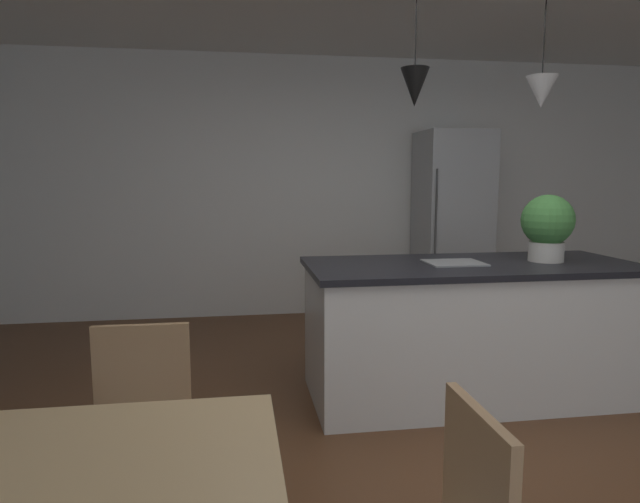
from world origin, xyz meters
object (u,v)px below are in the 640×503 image
at_px(chair_far_right, 138,433).
at_px(kitchen_island, 470,328).
at_px(refrigerator, 452,225).
at_px(potted_plant_on_island, 547,225).

distance_m(chair_far_right, kitchen_island, 2.29).
bearing_deg(kitchen_island, refrigerator, 71.37).
distance_m(chair_far_right, refrigerator, 4.24).
bearing_deg(potted_plant_on_island, chair_far_right, -152.68).
bearing_deg(potted_plant_on_island, refrigerator, 85.07).
bearing_deg(chair_far_right, kitchen_island, 33.25).
distance_m(chair_far_right, potted_plant_on_island, 2.81).
bearing_deg(chair_far_right, potted_plant_on_island, 27.32).
height_order(chair_far_right, refrigerator, refrigerator).
height_order(kitchen_island, potted_plant_on_island, potted_plant_on_island).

